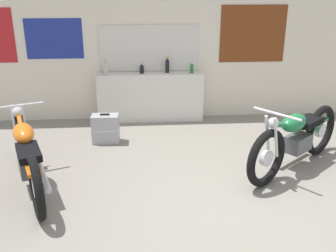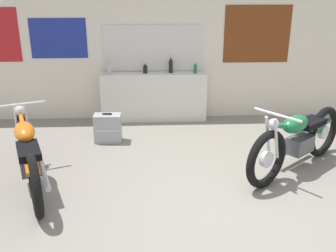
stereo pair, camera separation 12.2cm
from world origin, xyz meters
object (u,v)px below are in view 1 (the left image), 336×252
bottle_leftmost (106,68)px  motorcycle_orange (27,155)px  bottle_right_center (192,68)px  motorcycle_green (296,138)px  bottle_center (167,65)px  bottle_left_center (142,69)px  hard_case_silver (106,129)px

bottle_leftmost → motorcycle_orange: (-0.79, -2.26, -0.54)m
bottle_right_center → motorcycle_green: bearing=-61.0°
bottle_center → motorcycle_orange: (-1.84, -2.33, -0.55)m
bottle_left_center → hard_case_silver: (-0.59, -0.97, -0.71)m
motorcycle_orange → hard_case_silver: motorcycle_orange is taller
bottle_left_center → bottle_leftmost: bearing=-174.4°
hard_case_silver → motorcycle_orange: bearing=-121.3°
motorcycle_green → bottle_center: bearing=126.5°
bottle_left_center → motorcycle_green: (1.98, -2.06, -0.50)m
bottle_leftmost → bottle_right_center: bearing=0.6°
bottle_left_center → bottle_right_center: 0.86m
motorcycle_green → hard_case_silver: (-2.56, 1.09, -0.21)m
bottle_center → motorcycle_orange: 3.02m
bottle_leftmost → motorcycle_green: 3.32m
motorcycle_green → hard_case_silver: bearing=157.0°
motorcycle_orange → hard_case_silver: 1.58m
bottle_right_center → bottle_left_center: bearing=177.1°
bottle_left_center → motorcycle_green: size_ratio=0.11×
bottle_left_center → hard_case_silver: bearing=-121.0°
bottle_left_center → motorcycle_orange: (-1.40, -2.32, -0.50)m
bottle_right_center → hard_case_silver: 1.86m
bottle_left_center → bottle_center: bottle_center is taller
motorcycle_orange → bottle_leftmost: bearing=70.7°
bottle_center → bottle_right_center: bearing=-8.2°
bottle_leftmost → motorcycle_green: bearing=-37.7°
bottle_left_center → hard_case_silver: 1.34m
bottle_leftmost → motorcycle_green: size_ratio=0.16×
bottle_left_center → motorcycle_orange: bearing=-121.2°
motorcycle_green → bottle_right_center: bearing=119.0°
bottle_right_center → motorcycle_orange: 3.25m
bottle_right_center → bottle_leftmost: bearing=-179.4°
motorcycle_green → motorcycle_orange: motorcycle_green is taller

